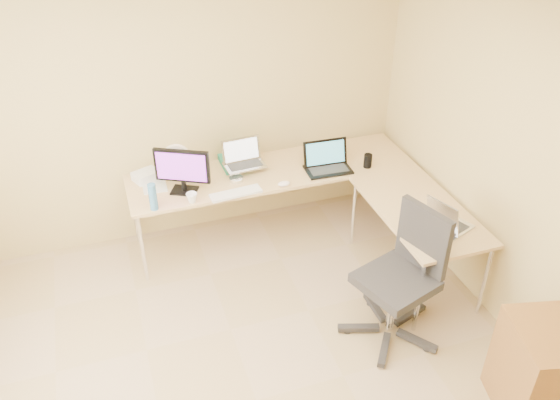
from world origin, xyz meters
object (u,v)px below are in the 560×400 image
object	(u,v)px
desk_return	(414,243)
laptop_center	(244,155)
desk_main	(272,203)
cabinet	(539,373)
monitor	(182,171)
keyboard	(236,193)
office_chair	(395,285)
laptop_return	(451,214)
mug	(192,198)
desk_fan	(176,162)
laptop_black	(329,158)
water_bottle	(153,197)

from	to	relation	value
desk_return	laptop_center	bearing A→B (deg)	138.95
desk_main	cabinet	bearing A→B (deg)	-67.38
monitor	keyboard	distance (m)	0.49
office_chair	laptop_center	bearing A→B (deg)	95.76
desk_return	keyboard	size ratio (longest dim) A/B	2.87
keyboard	office_chair	distance (m)	1.56
laptop_center	laptop_return	xyz separation A→B (m)	(1.30, -1.37, -0.05)
mug	desk_return	bearing A→B (deg)	-21.50
laptop_center	office_chair	xyz separation A→B (m)	(0.71, -1.62, -0.40)
desk_main	desk_fan	xyz separation A→B (m)	(-0.85, 0.16, 0.52)
keyboard	desk_fan	size ratio (longest dim) A/B	1.46
office_chair	keyboard	bearing A→B (deg)	107.38
mug	office_chair	bearing A→B (deg)	-44.56
desk_return	monitor	world-z (taller)	monitor
laptop_black	mug	world-z (taller)	laptop_black
desk_fan	office_chair	xyz separation A→B (m)	(1.32, -1.72, -0.39)
laptop_center	cabinet	world-z (taller)	laptop_center
laptop_black	office_chair	size ratio (longest dim) A/B	0.38
laptop_center	desk_return	bearing A→B (deg)	-45.03
desk_return	water_bottle	world-z (taller)	water_bottle
laptop_black	office_chair	bearing A→B (deg)	-87.88
laptop_black	cabinet	distance (m)	2.45
desk_fan	laptop_black	bearing A→B (deg)	-5.17
laptop_center	office_chair	size ratio (longest dim) A/B	0.33
laptop_center	keyboard	distance (m)	0.43
keyboard	desk_fan	xyz separation A→B (m)	(-0.42, 0.46, 0.14)
laptop_black	laptop_return	xyz separation A→B (m)	(0.57, -1.13, -0.01)
laptop_return	mug	bearing A→B (deg)	40.55
monitor	laptop_return	xyz separation A→B (m)	(1.89, -1.20, -0.08)
laptop_black	water_bottle	size ratio (longest dim) A/B	1.75
monitor	laptop_black	bearing A→B (deg)	24.57
monitor	laptop_black	distance (m)	1.33
laptop_center	cabinet	bearing A→B (deg)	-67.36
desk_main	laptop_black	bearing A→B (deg)	-19.86
desk_fan	laptop_return	distance (m)	2.41
laptop_center	desk_fan	distance (m)	0.62
monitor	keyboard	world-z (taller)	monitor
laptop_return	desk_return	bearing A→B (deg)	-6.32
desk_return	monitor	size ratio (longest dim) A/B	2.72
laptop_black	office_chair	distance (m)	1.43
monitor	cabinet	distance (m)	3.11
laptop_return	cabinet	xyz separation A→B (m)	(-0.01, -1.21, -0.49)
laptop_black	desk_main	bearing A→B (deg)	163.06
laptop_return	desk_fan	bearing A→B (deg)	31.35
desk_main	water_bottle	world-z (taller)	water_bottle
desk_fan	desk_main	bearing A→B (deg)	-1.77
water_bottle	mug	bearing A→B (deg)	0.00
monitor	cabinet	world-z (taller)	monitor
water_bottle	desk_return	bearing A→B (deg)	-18.49
monitor	water_bottle	distance (m)	0.36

